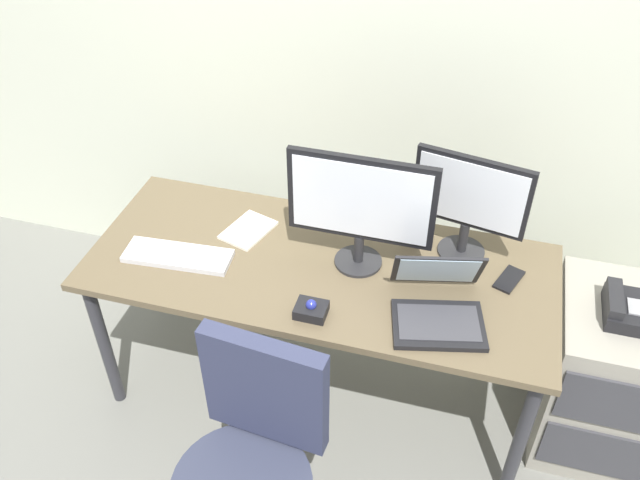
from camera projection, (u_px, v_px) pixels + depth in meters
The scene contains 13 objects.
ground_plane at pixel (320, 384), 2.98m from camera, with size 8.00×8.00×0.00m, color slate.
back_wall at pixel (369, 16), 2.62m from camera, with size 6.00×0.10×2.80m, color beige.
desk at pixel (320, 278), 2.57m from camera, with size 1.76×0.73×0.71m.
file_cabinet at pixel (601, 375), 2.59m from camera, with size 0.42×0.53×0.68m.
desk_phone at pixel (628, 309), 2.34m from camera, with size 0.17×0.20×0.09m.
monitor_main at pixel (361, 205), 2.36m from camera, with size 0.53×0.18×0.47m.
monitor_side at pixel (470, 200), 2.42m from camera, with size 0.42×0.18×0.43m.
keyboard at pixel (178, 255), 2.55m from camera, with size 0.42×0.17×0.03m.
laptop at pixel (438, 304), 2.30m from camera, with size 0.38×0.39×0.22m.
trackball_mouse at pixel (311, 309), 2.32m from camera, with size 0.11×0.09×0.07m.
coffee_mug at pixel (416, 224), 2.62m from camera, with size 0.10×0.09×0.12m.
paper_notepad at pixel (248, 230), 2.68m from camera, with size 0.15×0.21×0.01m, color white.
cell_phone at pixel (509, 279), 2.46m from camera, with size 0.07×0.14×0.01m, color black.
Camera 1 is at (0.51, -1.82, 2.40)m, focal length 37.70 mm.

